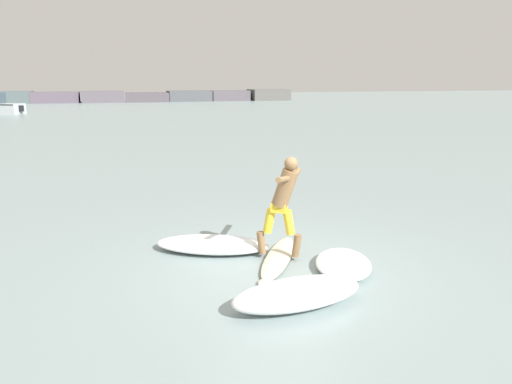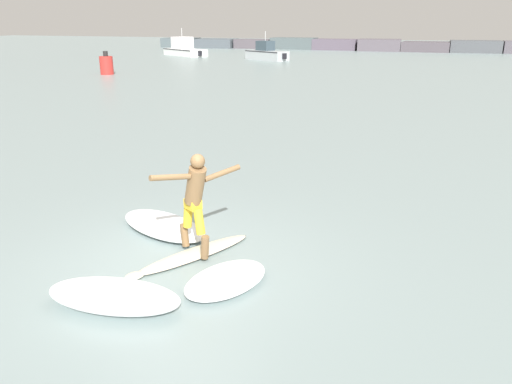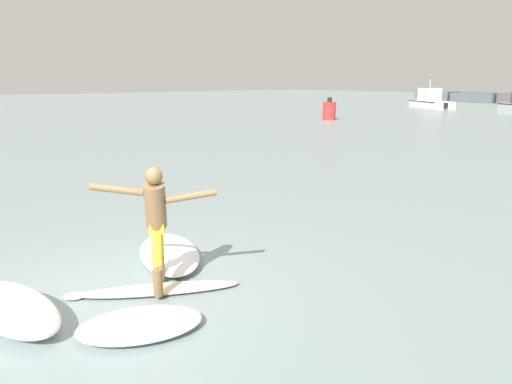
{
  "view_description": "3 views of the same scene",
  "coord_description": "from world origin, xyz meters",
  "views": [
    {
      "loc": [
        -2.54,
        -7.39,
        3.1
      ],
      "look_at": [
        0.15,
        1.93,
        0.88
      ],
      "focal_mm": 35.0,
      "sensor_mm": 36.0,
      "label": 1
    },
    {
      "loc": [
        3.63,
        -6.43,
        3.79
      ],
      "look_at": [
        0.62,
        2.17,
        0.63
      ],
      "focal_mm": 35.0,
      "sensor_mm": 36.0,
      "label": 2
    },
    {
      "loc": [
        6.04,
        -2.72,
        2.93
      ],
      "look_at": [
        0.28,
        2.08,
        1.23
      ],
      "focal_mm": 35.0,
      "sensor_mm": 36.0,
      "label": 3
    }
  ],
  "objects": [
    {
      "name": "ground_plane",
      "position": [
        0.0,
        0.0,
        0.0
      ],
      "size": [
        200.0,
        200.0,
        0.0
      ],
      "primitive_type": "plane",
      "color": "gray"
    },
    {
      "name": "surfboard",
      "position": [
        0.11,
        0.4,
        0.04
      ],
      "size": [
        1.48,
        2.31,
        0.21
      ],
      "color": "beige",
      "rests_on": "ground"
    },
    {
      "name": "surfer",
      "position": [
        0.2,
        0.39,
        1.11
      ],
      "size": [
        1.0,
        1.44,
        1.75
      ],
      "color": "brown",
      "rests_on": "surfboard"
    },
    {
      "name": "fishing_boat_near_jetty",
      "position": [
        -23.09,
        45.36,
        0.68
      ],
      "size": [
        6.55,
        5.04,
        2.9
      ],
      "color": "white",
      "rests_on": "ground"
    },
    {
      "name": "channel_marker_buoy",
      "position": [
        -19.01,
        25.17,
        0.67
      ],
      "size": [
        0.95,
        0.95,
        1.65
      ],
      "color": "red",
      "rests_on": "ground"
    },
    {
      "name": "wave_foam_at_tail",
      "position": [
        -0.21,
        -1.39,
        0.19
      ],
      "size": [
        2.02,
        1.02,
        0.37
      ],
      "color": "white",
      "rests_on": "ground"
    },
    {
      "name": "wave_foam_at_nose",
      "position": [
        -0.89,
        1.19,
        0.12
      ],
      "size": [
        2.29,
        1.69,
        0.24
      ],
      "color": "white",
      "rests_on": "ground"
    },
    {
      "name": "wave_foam_beside",
      "position": [
        1.01,
        -0.31,
        0.1
      ],
      "size": [
        1.38,
        1.71,
        0.2
      ],
      "color": "white",
      "rests_on": "ground"
    }
  ]
}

